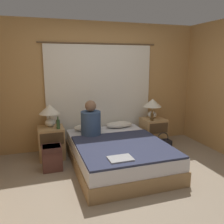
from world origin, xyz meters
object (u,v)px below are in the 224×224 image
beer_bottle_on_left_stand (58,124)px  laptop_on_bed (120,159)px  pillow_left (88,127)px  pillow_right (119,124)px  backpack_on_floor (52,156)px  nightstand_left (51,143)px  handbag_on_floor (162,146)px  nightstand_right (153,132)px  person_left_in_bed (91,121)px  bed (118,154)px  lamp_left (49,112)px  lamp_right (153,105)px  beer_bottle_on_right_stand (152,117)px

beer_bottle_on_left_stand → laptop_on_bed: bearing=-62.3°
pillow_left → pillow_right: 0.65m
backpack_on_floor → nightstand_left: bearing=86.3°
pillow_right → handbag_on_floor: size_ratio=1.37×
pillow_left → laptop_on_bed: (0.10, -1.57, -0.02)m
nightstand_right → beer_bottle_on_left_stand: (-1.95, -0.14, 0.37)m
person_left_in_bed → laptop_on_bed: (0.12, -1.22, -0.23)m
nightstand_left → bed: bearing=-33.7°
lamp_left → lamp_right: size_ratio=1.00×
nightstand_right → beer_bottle_on_right_stand: bearing=-129.2°
pillow_left → beer_bottle_on_left_stand: 0.67m
lamp_left → pillow_left: size_ratio=0.73×
nightstand_left → backpack_on_floor: nightstand_left is taller
beer_bottle_on_right_stand → backpack_on_floor: beer_bottle_on_right_stand is taller
pillow_left → handbag_on_floor: pillow_left is taller
nightstand_left → pillow_right: (1.36, 0.13, 0.19)m
backpack_on_floor → handbag_on_floor: backpack_on_floor is taller
nightstand_right → backpack_on_floor: nightstand_right is taller
lamp_left → nightstand_right: bearing=-1.9°
person_left_in_bed → backpack_on_floor: bearing=-157.9°
pillow_right → beer_bottle_on_right_stand: beer_bottle_on_right_stand is taller
lamp_left → beer_bottle_on_right_stand: 1.98m
bed → person_left_in_bed: size_ratio=3.10×
beer_bottle_on_left_stand → beer_bottle_on_right_stand: 1.84m
laptop_on_bed → beer_bottle_on_right_stand: bearing=48.5°
nightstand_left → beer_bottle_on_right_stand: (1.96, -0.14, 0.37)m
nightstand_right → pillow_left: (-1.36, 0.13, 0.19)m
lamp_right → beer_bottle_on_right_stand: 0.31m
lamp_left → handbag_on_floor: 2.24m
lamp_right → beer_bottle_on_left_stand: size_ratio=1.83×
nightstand_left → backpack_on_floor: 0.52m
pillow_right → person_left_in_bed: bearing=-152.3°
nightstand_left → beer_bottle_on_left_stand: size_ratio=2.59×
bed → backpack_on_floor: 1.08m
bed → nightstand_right: nightstand_right is taller
pillow_left → beer_bottle_on_left_stand: (-0.59, -0.27, 0.18)m
bed → person_left_in_bed: bearing=126.2°
lamp_left → beer_bottle_on_left_stand: bearing=-59.0°
lamp_right → pillow_right: bearing=174.9°
lamp_left → laptop_on_bed: 1.76m
nightstand_right → beer_bottle_on_right_stand: 0.41m
backpack_on_floor → beer_bottle_on_left_stand: bearing=67.5°
pillow_right → nightstand_right: bearing=-10.4°
bed → pillow_right: pillow_right is taller
lamp_left → handbag_on_floor: lamp_left is taller
lamp_left → person_left_in_bed: (0.69, -0.29, -0.17)m
beer_bottle_on_left_stand → beer_bottle_on_right_stand: bearing=0.0°
lamp_left → backpack_on_floor: 0.85m
lamp_right → backpack_on_floor: lamp_right is taller
beer_bottle_on_left_stand → handbag_on_floor: size_ratio=0.55×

